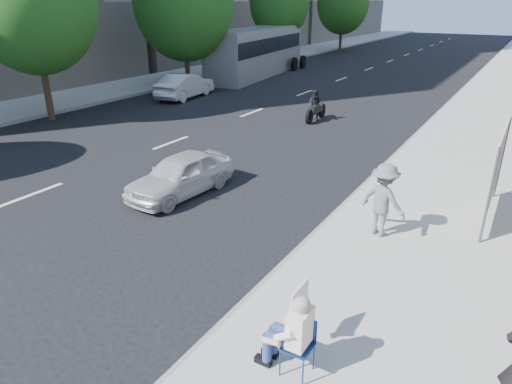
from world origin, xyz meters
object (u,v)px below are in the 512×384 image
Objects in this scene: seated_protester at (292,328)px; bus at (258,52)px; jogger at (383,200)px; white_sedan_near at (181,175)px; white_sedan_mid at (185,86)px; protest_banner at (496,169)px; motorcycle at (315,107)px.

seated_protester is 0.11× the size of bus.
white_sedan_near is at bearing 20.16° from jogger.
jogger is 18.00m from white_sedan_mid.
bus is at bearing 134.03° from protest_banner.
white_sedan_near is 14.05m from white_sedan_mid.
seated_protester is 15.56m from motorcycle.
motorcycle is (-7.94, 7.31, -0.76)m from protest_banner.
motorcycle is (-6.07, 14.32, -0.24)m from seated_protester.
bus is (-15.31, 20.17, 0.63)m from jogger.
jogger is 5.68m from white_sedan_near.
bus is (-17.32, 17.92, 0.23)m from protest_banner.
white_sedan_mid is at bearing -92.30° from bus.
jogger is at bearing 91.65° from seated_protester.
motorcycle is (8.52, -1.16, -0.04)m from white_sedan_mid.
bus is (-9.38, 10.61, 1.00)m from motorcycle.
white_sedan_near is 22.61m from bus.
white_sedan_mid is at bearing 133.94° from white_sedan_near.
seated_protester reaches higher than motorcycle.
white_sedan_near is at bearing -72.20° from bus.
seated_protester reaches higher than white_sedan_near.
motorcycle is at bearing 96.79° from white_sedan_near.
jogger reaches higher than white_sedan_near.
protest_banner is at bearing 146.42° from white_sedan_mid.
jogger is at bearing -60.31° from bus.
jogger is at bearing -131.61° from protest_banner.
protest_banner is 0.74× the size of white_sedan_mid.
bus is at bearing -35.08° from jogger.
seated_protester is at bearing -104.92° from protest_banner.
motorcycle is 0.17× the size of bus.
white_sedan_mid is at bearing -18.85° from jogger.
white_sedan_near is at bearing 142.06° from seated_protester.
motorcycle is (-0.27, 9.81, 0.05)m from white_sedan_near.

